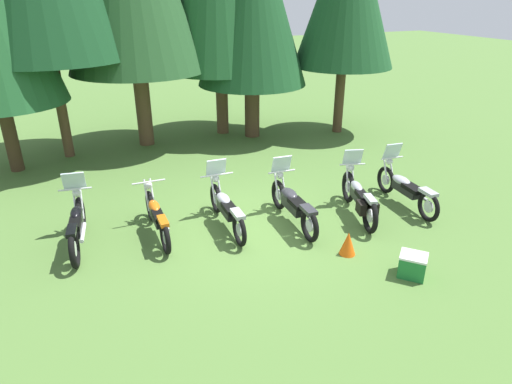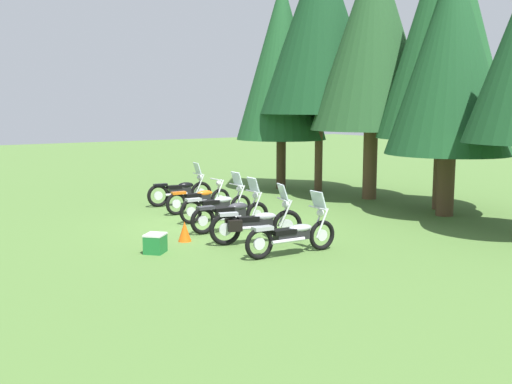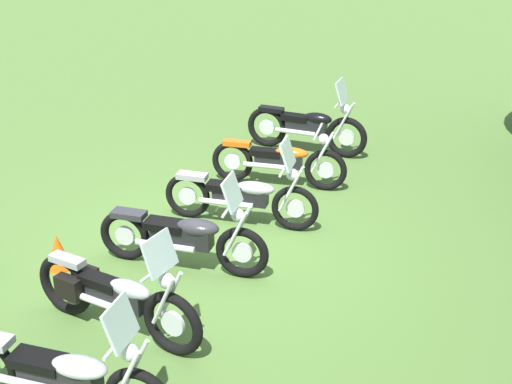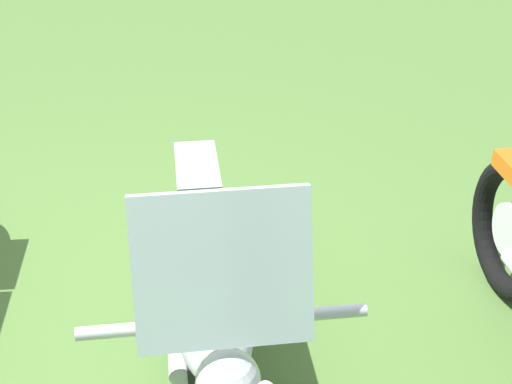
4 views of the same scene
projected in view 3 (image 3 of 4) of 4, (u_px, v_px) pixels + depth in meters
The scene contains 8 objects.
ground_plane at pixel (214, 242), 10.56m from camera, with size 80.00×80.00×0.00m, color #4C7033.
motorcycle_0 at pixel (308, 127), 13.43m from camera, with size 0.65×2.21×1.38m.
motorcycle_1 at pixel (280, 161), 12.13m from camera, with size 0.71×2.20×0.99m.
motorcycle_2 at pixel (243, 195), 10.88m from camera, with size 0.75×2.29×1.35m.
motorcycle_3 at pixel (184, 236), 9.74m from camera, with size 0.65×2.31×1.36m.
motorcycle_4 at pixel (114, 296), 8.45m from camera, with size 0.88×2.23×1.39m.
motorcycle_5 at pixel (62, 373), 7.25m from camera, with size 0.61×2.32×1.35m.
traffic_cone at pixel (58, 252), 9.83m from camera, with size 0.32×0.32×0.48m, color #EA590F.
Camera 3 is at (8.90, 2.78, 5.05)m, focal length 53.65 mm.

